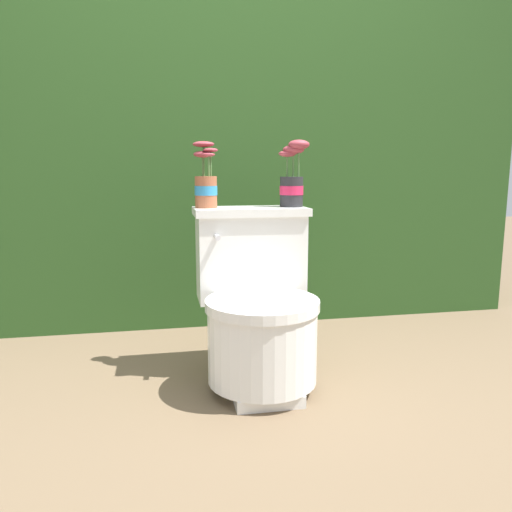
% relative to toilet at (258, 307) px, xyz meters
% --- Properties ---
extents(ground_plane, '(12.00, 12.00, 0.00)m').
position_rel_toilet_xyz_m(ground_plane, '(-0.07, -0.06, -0.30)').
color(ground_plane, brown).
extents(hedge_backdrop, '(3.33, 0.85, 1.72)m').
position_rel_toilet_xyz_m(hedge_backdrop, '(-0.07, 1.15, 0.56)').
color(hedge_backdrop, '#284C1E').
rests_on(hedge_backdrop, ground).
extents(toilet, '(0.45, 0.56, 0.66)m').
position_rel_toilet_xyz_m(toilet, '(0.00, 0.00, 0.00)').
color(toilet, white).
rests_on(toilet, ground).
extents(potted_plant_left, '(0.10, 0.10, 0.26)m').
position_rel_toilet_xyz_m(potted_plant_left, '(-0.17, 0.18, 0.46)').
color(potted_plant_left, '#9E5638').
rests_on(potted_plant_left, toilet).
extents(potted_plant_midleft, '(0.12, 0.10, 0.27)m').
position_rel_toilet_xyz_m(potted_plant_midleft, '(0.17, 0.16, 0.47)').
color(potted_plant_midleft, '#262628').
rests_on(potted_plant_midleft, toilet).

